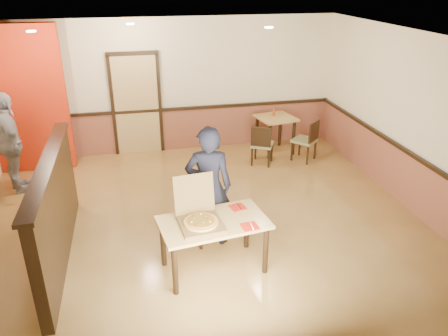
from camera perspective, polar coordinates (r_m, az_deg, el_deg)
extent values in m
plane|color=#B98E48|center=(6.73, -2.73, -8.26)|extent=(7.00, 7.00, 0.00)
plane|color=black|center=(5.72, -3.31, 16.06)|extent=(7.00, 7.00, 0.00)
plane|color=beige|center=(9.40, -6.58, 10.55)|extent=(7.00, 0.00, 7.00)
plane|color=beige|center=(7.45, 24.70, 4.74)|extent=(0.00, 7.00, 7.00)
cube|color=brown|center=(9.64, -6.30, 5.03)|extent=(7.00, 0.04, 0.90)
cube|color=black|center=(9.48, -6.41, 7.67)|extent=(7.00, 0.06, 0.06)
cube|color=brown|center=(7.77, 23.31, -1.86)|extent=(0.04, 7.00, 0.90)
cube|color=black|center=(7.58, 23.77, 1.32)|extent=(0.06, 7.00, 0.06)
cube|color=#D8BA6F|center=(9.41, -11.34, 8.05)|extent=(0.90, 0.06, 2.10)
cube|color=black|center=(6.24, -21.04, -5.38)|extent=(0.14, 3.00, 1.40)
cube|color=black|center=(5.93, -22.07, 0.68)|extent=(0.20, 3.10, 0.05)
cube|color=red|center=(9.10, -24.85, 8.00)|extent=(1.60, 0.20, 2.78)
cylinder|color=beige|center=(7.57, -23.88, 16.02)|extent=(0.14, 0.14, 0.02)
cylinder|color=beige|center=(8.14, -12.15, 17.93)|extent=(0.14, 0.14, 0.02)
cylinder|color=beige|center=(7.50, 5.89, 17.81)|extent=(0.14, 0.14, 0.02)
cube|color=tan|center=(5.58, -1.39, -7.12)|extent=(1.46, 0.97, 0.04)
cylinder|color=black|center=(5.41, -6.43, -13.16)|extent=(0.07, 0.07, 0.69)
cylinder|color=black|center=(5.90, -7.97, -9.68)|extent=(0.07, 0.07, 0.69)
cylinder|color=black|center=(5.74, 5.46, -10.61)|extent=(0.07, 0.07, 0.69)
cylinder|color=black|center=(6.20, 2.98, -7.57)|extent=(0.07, 0.07, 0.69)
cube|color=olive|center=(6.31, -2.19, -5.53)|extent=(0.59, 0.59, 0.06)
cube|color=black|center=(6.36, -3.07, -2.63)|extent=(0.45, 0.16, 0.46)
cylinder|color=black|center=(6.23, -3.04, -8.91)|extent=(0.05, 0.05, 0.42)
cylinder|color=black|center=(6.54, -4.48, -7.20)|extent=(0.05, 0.05, 0.42)
cylinder|color=black|center=(6.37, 0.23, -8.03)|extent=(0.05, 0.05, 0.42)
cylinder|color=black|center=(6.68, -1.34, -6.41)|extent=(0.05, 0.05, 0.42)
cube|color=olive|center=(8.87, 5.04, 3.09)|extent=(0.56, 0.56, 0.05)
cube|color=black|center=(8.62, 4.85, 4.05)|extent=(0.37, 0.22, 0.40)
cylinder|color=black|center=(9.09, 6.26, 1.98)|extent=(0.04, 0.04, 0.36)
cylinder|color=black|center=(8.78, 5.87, 1.16)|extent=(0.04, 0.04, 0.36)
cylinder|color=black|center=(9.15, 4.14, 2.21)|extent=(0.04, 0.04, 0.36)
cylinder|color=black|center=(8.84, 3.68, 1.40)|extent=(0.04, 0.04, 0.36)
cube|color=olive|center=(9.16, 10.44, 3.58)|extent=(0.61, 0.61, 0.06)
cube|color=black|center=(9.01, 11.68, 4.70)|extent=(0.33, 0.31, 0.41)
cylinder|color=black|center=(9.47, 9.84, 2.74)|extent=(0.04, 0.04, 0.38)
cylinder|color=black|center=(9.34, 11.79, 2.25)|extent=(0.04, 0.04, 0.38)
cylinder|color=black|center=(9.17, 8.84, 2.08)|extent=(0.04, 0.04, 0.38)
cylinder|color=black|center=(9.03, 10.85, 1.57)|extent=(0.04, 0.04, 0.38)
cube|color=tan|center=(9.38, 6.78, 6.52)|extent=(0.86, 0.86, 0.04)
cylinder|color=black|center=(9.14, 5.96, 3.43)|extent=(0.07, 0.07, 0.75)
cylinder|color=black|center=(9.62, 4.32, 4.58)|extent=(0.07, 0.07, 0.75)
cylinder|color=black|center=(9.42, 9.07, 3.90)|extent=(0.07, 0.07, 0.75)
cylinder|color=black|center=(9.88, 7.33, 5.00)|extent=(0.07, 0.07, 0.75)
imported|color=black|center=(6.05, -2.01, -2.51)|extent=(0.71, 0.52, 1.78)
imported|color=#999AA2|center=(8.39, -26.09, 2.86)|extent=(0.84, 1.14, 1.80)
cube|color=brown|center=(5.47, -3.02, -7.37)|extent=(0.58, 0.58, 0.04)
cube|color=brown|center=(5.59, -3.92, -3.37)|extent=(0.53, 0.15, 0.52)
cylinder|color=tan|center=(5.45, -3.03, -7.07)|extent=(0.48, 0.48, 0.03)
cube|color=red|center=(5.47, 3.38, -7.62)|extent=(0.23, 0.23, 0.00)
cylinder|color=silver|center=(5.46, 3.08, -7.60)|extent=(0.03, 0.18, 0.01)
cube|color=silver|center=(5.47, 3.69, -7.55)|extent=(0.04, 0.19, 0.00)
cube|color=red|center=(5.87, 1.78, -5.13)|extent=(0.24, 0.24, 0.00)
cylinder|color=silver|center=(5.86, 1.49, -5.11)|extent=(0.05, 0.17, 0.01)
cube|color=silver|center=(5.88, 2.07, -5.07)|extent=(0.06, 0.18, 0.00)
cylinder|color=#963A1B|center=(9.45, 6.51, 7.26)|extent=(0.06, 0.06, 0.14)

